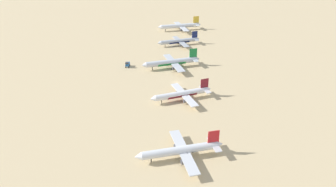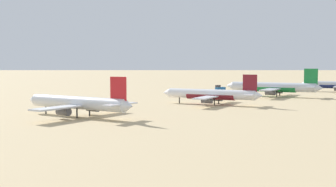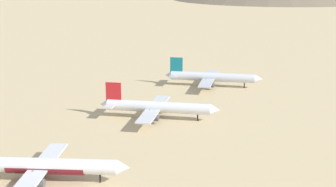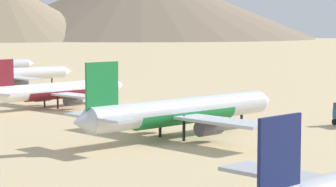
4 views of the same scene
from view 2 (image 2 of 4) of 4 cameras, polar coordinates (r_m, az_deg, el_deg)
name	(u,v)px [view 2 (image 2 of 4)]	position (r m, az deg, el deg)	size (l,w,h in m)	color
ground_plane	(244,100)	(164.84, 10.48, -0.92)	(1800.00, 1800.00, 0.00)	tan
parked_jet_2	(273,87)	(186.45, 14.33, 0.85)	(42.60, 34.77, 12.29)	silver
parked_jet_3	(211,94)	(145.08, 6.02, -0.14)	(36.82, 30.15, 10.67)	white
parked_jet_4	(78,103)	(113.26, -12.28, -1.30)	(38.14, 31.01, 10.99)	silver
service_truck	(220,89)	(205.92, 7.19, 0.67)	(3.86, 5.62, 3.90)	#1E5999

